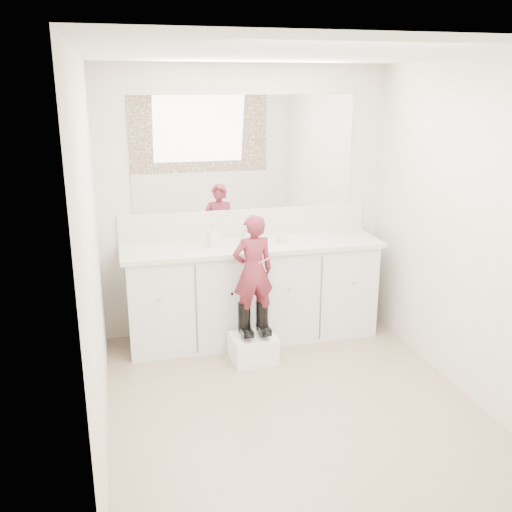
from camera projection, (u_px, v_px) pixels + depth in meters
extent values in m
plane|color=#8B765B|center=(293.00, 406.00, 4.11)|extent=(3.00, 3.00, 0.00)
plane|color=white|center=(301.00, 54.00, 3.42)|extent=(3.00, 3.00, 0.00)
plane|color=beige|center=(245.00, 202.00, 5.16)|extent=(2.60, 0.00, 2.60)
plane|color=beige|center=(408.00, 340.00, 2.37)|extent=(2.60, 0.00, 2.60)
plane|color=beige|center=(93.00, 260.00, 3.46)|extent=(0.00, 3.00, 3.00)
plane|color=beige|center=(470.00, 234.00, 4.07)|extent=(0.00, 3.00, 3.00)
cube|color=silver|center=(252.00, 293.00, 5.12)|extent=(2.20, 0.55, 0.85)
cube|color=beige|center=(253.00, 246.00, 4.98)|extent=(2.28, 0.58, 0.04)
cube|color=beige|center=(246.00, 223.00, 5.20)|extent=(2.28, 0.03, 0.25)
cube|color=white|center=(245.00, 154.00, 5.02)|extent=(2.00, 0.02, 1.00)
cube|color=#472819|center=(416.00, 235.00, 2.25)|extent=(2.00, 0.01, 1.20)
cylinder|color=silver|center=(248.00, 234.00, 5.12)|extent=(0.08, 0.08, 0.10)
imported|color=beige|center=(282.00, 236.00, 5.03)|extent=(0.12, 0.12, 0.10)
imported|color=silver|center=(213.00, 234.00, 4.88)|extent=(0.11, 0.11, 0.20)
cube|color=white|center=(253.00, 348.00, 4.75)|extent=(0.38, 0.33, 0.23)
imported|color=#A8334B|center=(253.00, 271.00, 4.55)|extent=(0.35, 0.25, 0.93)
cylinder|color=#F55F8F|center=(263.00, 261.00, 4.51)|extent=(0.14, 0.02, 0.06)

